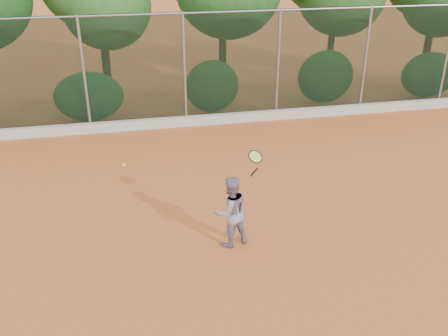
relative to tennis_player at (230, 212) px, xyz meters
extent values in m
plane|color=#B95C2B|center=(0.06, -0.10, -0.74)|extent=(80.00, 80.00, 0.00)
cube|color=#BBB7AD|center=(0.06, 6.72, -0.59)|extent=(24.00, 0.20, 0.30)
imported|color=gray|center=(0.00, 0.00, 0.00)|extent=(0.85, 0.74, 1.48)
cube|color=black|center=(0.06, 6.90, 1.01)|extent=(24.00, 0.01, 3.50)
cylinder|color=gray|center=(0.06, 6.90, 2.71)|extent=(24.00, 0.06, 0.06)
cylinder|color=gray|center=(-2.94, 6.90, 1.01)|extent=(0.09, 0.09, 3.50)
cylinder|color=gray|center=(0.06, 6.90, 1.01)|extent=(0.09, 0.09, 3.50)
cylinder|color=gray|center=(3.06, 6.90, 1.01)|extent=(0.09, 0.09, 3.50)
cylinder|color=gray|center=(6.06, 6.90, 1.01)|extent=(0.09, 0.09, 3.50)
cylinder|color=gray|center=(9.06, 6.90, 1.01)|extent=(0.09, 0.09, 3.50)
cylinder|color=#3D2917|center=(-2.34, 9.20, 0.46)|extent=(0.28, 0.28, 2.40)
ellipsoid|color=#24561D|center=(-2.14, 9.10, 2.66)|extent=(2.90, 2.40, 2.80)
cylinder|color=#402C18|center=(1.66, 8.90, 0.76)|extent=(0.26, 0.26, 3.00)
cylinder|color=#45281A|center=(5.76, 9.10, 0.61)|extent=(0.24, 0.24, 2.70)
cylinder|color=#3F2818|center=(9.46, 8.70, 0.51)|extent=(0.28, 0.28, 2.50)
ellipsoid|color=#2A702C|center=(-2.94, 7.70, 0.11)|extent=(2.20, 1.16, 1.60)
ellipsoid|color=#316A28|center=(1.06, 7.70, 0.21)|extent=(1.80, 1.04, 1.76)
ellipsoid|color=#2E6325|center=(5.06, 7.70, 0.31)|extent=(2.00, 1.10, 1.84)
ellipsoid|color=#2B6325|center=(9.06, 7.70, 0.16)|extent=(2.16, 1.12, 1.64)
cylinder|color=black|center=(0.45, -0.03, 0.82)|extent=(0.11, 0.20, 0.25)
torus|color=black|center=(0.45, -0.09, 1.17)|extent=(0.36, 0.33, 0.19)
cylinder|color=#BBE041|center=(0.45, -0.09, 1.17)|extent=(0.30, 0.27, 0.15)
sphere|color=#E4F337|center=(-1.94, 0.59, 0.92)|extent=(0.06, 0.06, 0.06)
camera|label=1|loc=(-1.81, -8.15, 4.98)|focal=40.00mm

